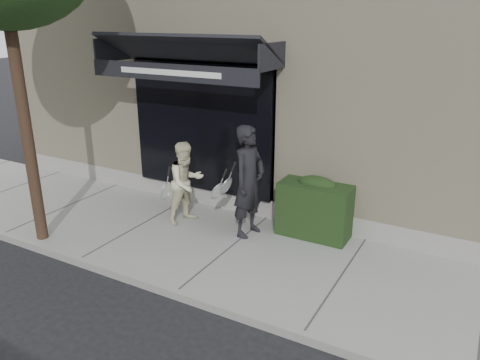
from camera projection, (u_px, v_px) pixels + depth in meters
The scene contains 7 objects.
ground at pixel (229, 254), 8.22m from camera, with size 80.00×80.00×0.00m, color black.
sidewalk at pixel (229, 251), 8.20m from camera, with size 20.00×3.00×0.12m, color gray.
curb at pixel (176, 294), 6.92m from camera, with size 20.00×0.10×0.14m, color gray.
building_facade at pixel (330, 69), 11.40m from camera, with size 14.30×8.04×5.64m.
hedge at pixel (315, 207), 8.53m from camera, with size 1.30×0.70×1.14m.
pedestrian_front at pixel (249, 181), 8.39m from camera, with size 0.86×0.92×2.06m.
pedestrian_back at pixel (186, 182), 9.02m from camera, with size 0.82×0.99×1.61m.
Camera 1 is at (3.72, -6.30, 3.97)m, focal length 35.00 mm.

